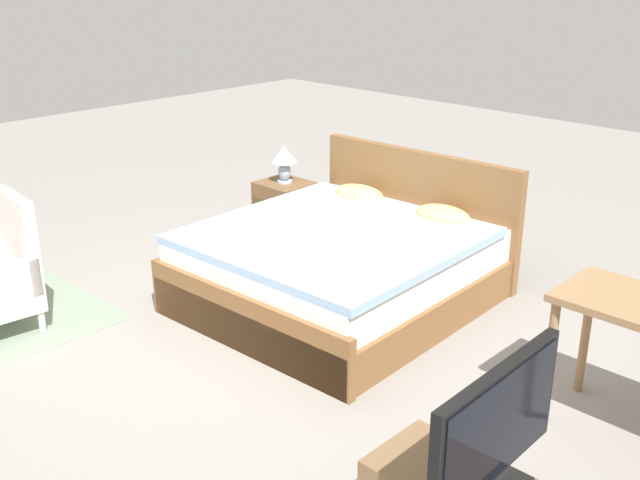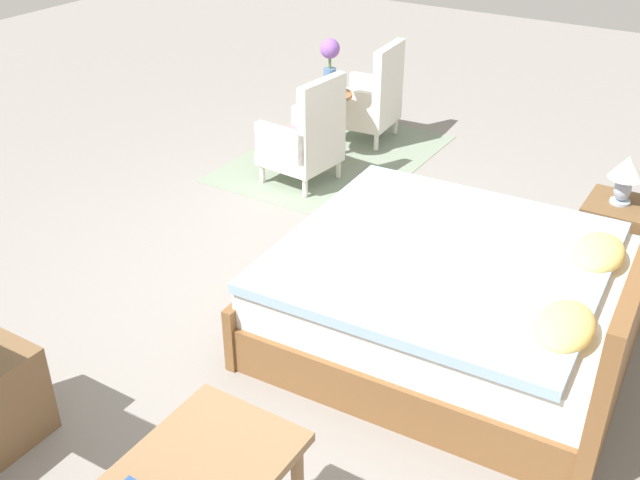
{
  "view_description": "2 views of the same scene",
  "coord_description": "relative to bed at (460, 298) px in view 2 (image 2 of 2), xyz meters",
  "views": [
    {
      "loc": [
        3.32,
        -2.81,
        2.39
      ],
      "look_at": [
        0.3,
        0.3,
        0.74
      ],
      "focal_mm": 42.0,
      "sensor_mm": 36.0,
      "label": 1
    },
    {
      "loc": [
        3.43,
        2.1,
        2.75
      ],
      "look_at": [
        0.22,
        0.11,
        0.57
      ],
      "focal_mm": 42.0,
      "sensor_mm": 36.0,
      "label": 2
    }
  ],
  "objects": [
    {
      "name": "armchair_by_window_left",
      "position": [
        -2.49,
        -1.94,
        0.08
      ],
      "size": [
        0.58,
        0.58,
        0.92
      ],
      "color": "white",
      "rests_on": "floor_rug"
    },
    {
      "name": "armchair_by_window_right",
      "position": [
        -1.37,
        -1.94,
        0.08
      ],
      "size": [
        0.59,
        0.59,
        0.92
      ],
      "color": "white",
      "rests_on": "floor_rug"
    },
    {
      "name": "ground_plane",
      "position": [
        0.03,
        -0.91,
        -0.3
      ],
      "size": [
        16.0,
        16.0,
        0.0
      ],
      "primitive_type": "plane",
      "color": "gray"
    },
    {
      "name": "side_table",
      "position": [
        -1.93,
        -2.05,
        0.08
      ],
      "size": [
        0.4,
        0.4,
        0.6
      ],
      "color": "#936038",
      "rests_on": "ground_plane"
    },
    {
      "name": "floor_rug",
      "position": [
        -1.93,
        -2.0,
        -0.29
      ],
      "size": [
        2.1,
        1.5,
        0.01
      ],
      "color": "gray",
      "rests_on": "ground_plane"
    },
    {
      "name": "nightstand",
      "position": [
        -1.24,
        0.57,
        -0.03
      ],
      "size": [
        0.44,
        0.41,
        0.53
      ],
      "color": "brown",
      "rests_on": "ground_plane"
    },
    {
      "name": "table_lamp",
      "position": [
        -1.24,
        0.57,
        0.45
      ],
      "size": [
        0.22,
        0.22,
        0.33
      ],
      "color": "#9EADC6",
      "rests_on": "nightstand"
    },
    {
      "name": "bed",
      "position": [
        0.0,
        0.0,
        0.0
      ],
      "size": [
        1.88,
        2.07,
        0.96
      ],
      "color": "brown",
      "rests_on": "ground_plane"
    },
    {
      "name": "flower_vase",
      "position": [
        -1.93,
        -2.05,
        0.6
      ],
      "size": [
        0.17,
        0.17,
        0.48
      ],
      "color": "#4C709E",
      "rests_on": "side_table"
    }
  ]
}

